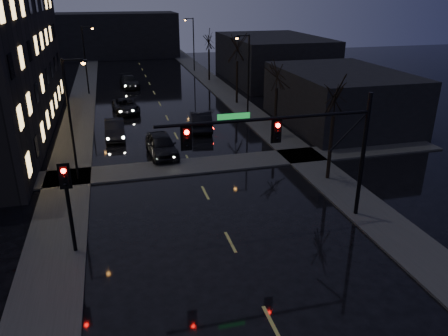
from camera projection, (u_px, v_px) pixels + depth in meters
sidewalk_left at (79, 115)px, 44.21m from camera, size 3.00×140.00×0.12m
sidewalk_right at (240, 105)px, 48.16m from camera, size 3.00×140.00×0.12m
sidewalk_cross at (192, 166)px, 31.39m from camera, size 40.00×3.00×0.12m
commercial_right_near at (339, 98)px, 40.80m from camera, size 10.00×14.00×5.00m
commercial_right_far at (272, 59)px, 60.68m from camera, size 12.00×18.00×6.00m
far_block at (118, 35)px, 82.56m from camera, size 22.00×10.00×8.00m
signal_mast at (299, 138)px, 21.95m from camera, size 11.11×0.41×7.00m
signal_pole_left at (68, 196)px, 20.01m from camera, size 0.35×0.41×4.53m
tree_near at (336, 87)px, 26.98m from camera, size 3.52×3.52×8.08m
tree_mid_a at (278, 68)px, 36.10m from camera, size 3.30×3.30×7.58m
tree_mid_b at (237, 43)px, 46.57m from camera, size 3.74×3.74×8.59m
tree_far at (209, 36)px, 59.33m from camera, size 3.43×3.43×7.88m
streetlight_l_near at (73, 111)px, 27.40m from camera, size 1.53×0.28×8.00m
streetlight_l_far at (86, 54)px, 51.61m from camera, size 1.53×0.28×8.00m
streetlight_r_mid at (246, 70)px, 41.69m from camera, size 1.53×0.28×8.00m
streetlight_r_far at (192, 40)px, 66.79m from camera, size 1.53×0.28×8.00m
oncoming_car_a at (161, 145)px, 33.25m from camera, size 2.32×5.14×1.71m
oncoming_car_b at (115, 129)px, 37.36m from camera, size 1.66×4.65×1.53m
oncoming_car_c at (126, 106)px, 45.21m from camera, size 2.93×5.30×1.41m
oncoming_car_d at (129, 81)px, 57.03m from camera, size 2.64×5.43×1.52m
lead_car at (201, 120)px, 39.58m from camera, size 2.44×5.34×1.70m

